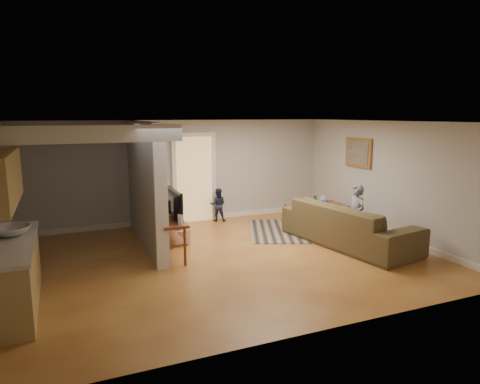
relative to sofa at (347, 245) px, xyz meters
name	(u,v)px	position (x,y,z in m)	size (l,w,h in m)	color
ground	(226,258)	(-2.60, 0.19, 0.00)	(7.50, 7.50, 0.00)	brown
room_shell	(161,181)	(-3.67, 0.62, 1.46)	(7.54, 6.02, 2.52)	beige
area_rug	(311,230)	(-0.12, 1.20, 0.01)	(2.80, 2.05, 0.01)	black
sofa	(347,245)	(0.00, 0.00, 0.00)	(2.92, 1.14, 0.85)	#4C3F26
coffee_table	(317,210)	(0.22, 1.49, 0.41)	(1.35, 0.80, 0.79)	maroon
tv_console	(170,223)	(-3.54, 0.59, 0.67)	(0.45, 1.18, 1.01)	maroon
speaker_left	(161,226)	(-3.60, 1.09, 0.49)	(0.10, 0.10, 0.99)	black
speaker_right	(148,213)	(-3.60, 2.40, 0.48)	(0.10, 0.10, 0.96)	black
toy_basket	(178,236)	(-3.20, 1.36, 0.19)	(0.50, 0.50, 0.45)	#A37746
child	(355,245)	(0.10, -0.10, 0.00)	(0.46, 0.30, 1.25)	gray
toddler	(218,221)	(-1.77, 2.89, 0.00)	(0.40, 0.31, 0.83)	#1C243A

